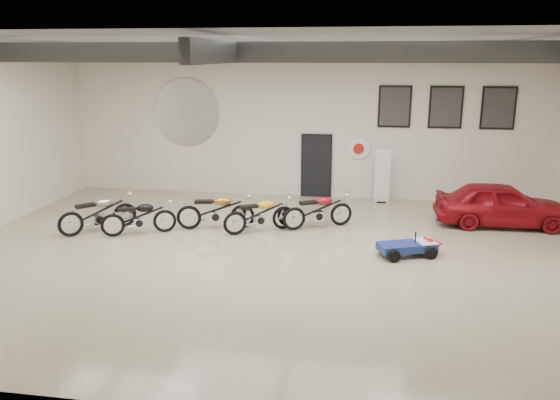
% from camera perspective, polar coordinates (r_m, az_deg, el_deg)
% --- Properties ---
extents(floor, '(16.00, 12.00, 0.01)m').
position_cam_1_polar(floor, '(13.23, -0.82, -5.93)').
color(floor, tan).
rests_on(floor, ground).
extents(ceiling, '(16.00, 12.00, 0.01)m').
position_cam_1_polar(ceiling, '(12.37, -0.90, 16.26)').
color(ceiling, gray).
rests_on(ceiling, back_wall).
extents(back_wall, '(16.00, 0.02, 5.00)m').
position_cam_1_polar(back_wall, '(18.44, 2.35, 8.02)').
color(back_wall, beige).
rests_on(back_wall, floor).
extents(ceiling_beams, '(15.80, 11.80, 0.32)m').
position_cam_1_polar(ceiling_beams, '(12.37, -0.90, 15.10)').
color(ceiling_beams, '#5A5C62').
rests_on(ceiling_beams, ceiling).
extents(door, '(0.92, 0.08, 2.10)m').
position_cam_1_polar(door, '(18.57, 3.82, 3.51)').
color(door, black).
rests_on(door, back_wall).
extents(logo_plaque, '(2.30, 0.06, 1.16)m').
position_cam_1_polar(logo_plaque, '(19.23, -9.73, 9.00)').
color(logo_plaque, silver).
rests_on(logo_plaque, back_wall).
extents(poster_left, '(1.05, 0.08, 1.35)m').
position_cam_1_polar(poster_left, '(18.24, 11.89, 9.53)').
color(poster_left, black).
rests_on(poster_left, back_wall).
extents(poster_mid, '(1.05, 0.08, 1.35)m').
position_cam_1_polar(poster_mid, '(18.39, 16.94, 9.25)').
color(poster_mid, black).
rests_on(poster_mid, back_wall).
extents(poster_right, '(1.05, 0.08, 1.35)m').
position_cam_1_polar(poster_right, '(18.67, 21.86, 8.91)').
color(poster_right, black).
rests_on(poster_right, back_wall).
extents(oil_sign, '(0.72, 0.10, 0.72)m').
position_cam_1_polar(oil_sign, '(18.38, 8.22, 5.34)').
color(oil_sign, white).
rests_on(oil_sign, back_wall).
extents(banner_stand, '(0.50, 0.23, 1.81)m').
position_cam_1_polar(banner_stand, '(18.10, 10.65, 2.51)').
color(banner_stand, white).
rests_on(banner_stand, floor).
extents(motorcycle_silver, '(1.96, 1.96, 1.10)m').
position_cam_1_polar(motorcycle_silver, '(15.72, -18.50, -1.22)').
color(motorcycle_silver, silver).
rests_on(motorcycle_silver, floor).
extents(motorcycle_black, '(2.02, 1.39, 1.01)m').
position_cam_1_polar(motorcycle_black, '(15.17, -14.55, -1.66)').
color(motorcycle_black, silver).
rests_on(motorcycle_black, floor).
extents(motorcycle_gold, '(2.21, 1.11, 1.10)m').
position_cam_1_polar(motorcycle_gold, '(15.24, -6.75, -1.02)').
color(motorcycle_gold, silver).
rests_on(motorcycle_gold, floor).
extents(motorcycle_yellow, '(2.05, 1.59, 1.05)m').
position_cam_1_polar(motorcycle_yellow, '(14.89, -2.16, -1.42)').
color(motorcycle_yellow, silver).
rests_on(motorcycle_yellow, floor).
extents(motorcycle_red, '(2.09, 1.49, 1.06)m').
position_cam_1_polar(motorcycle_red, '(15.27, 4.00, -1.01)').
color(motorcycle_red, silver).
rests_on(motorcycle_red, floor).
extents(go_kart, '(1.86, 1.34, 0.61)m').
position_cam_1_polar(go_kart, '(13.59, 13.69, -4.42)').
color(go_kart, navy).
rests_on(go_kart, floor).
extents(vintage_car, '(1.56, 3.70, 1.25)m').
position_cam_1_polar(vintage_car, '(16.65, 22.17, -0.41)').
color(vintage_car, maroon).
rests_on(vintage_car, floor).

